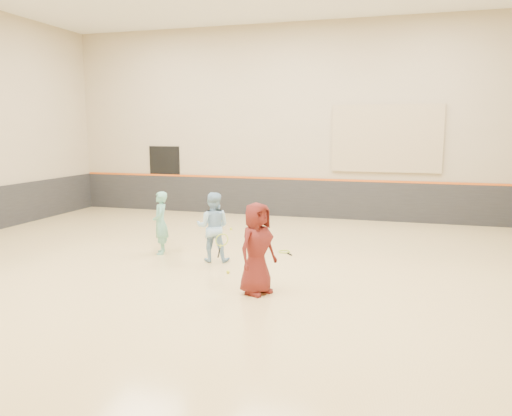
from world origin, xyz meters
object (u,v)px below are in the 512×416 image
(instructor, at_px, (213,227))
(young_man, at_px, (257,248))
(spare_racket, at_px, (284,251))
(girl, at_px, (161,223))

(instructor, bearing_deg, young_man, 120.00)
(spare_racket, bearing_deg, young_man, -86.00)
(spare_racket, bearing_deg, instructor, -137.95)
(instructor, height_order, spare_racket, instructor)
(instructor, distance_m, spare_racket, 1.87)
(girl, xyz_separation_m, instructor, (1.36, -0.27, 0.03))
(girl, height_order, young_man, young_man)
(young_man, bearing_deg, spare_racket, 31.61)
(instructor, xyz_separation_m, young_man, (1.49, -1.77, 0.05))
(instructor, relative_size, young_man, 0.94)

